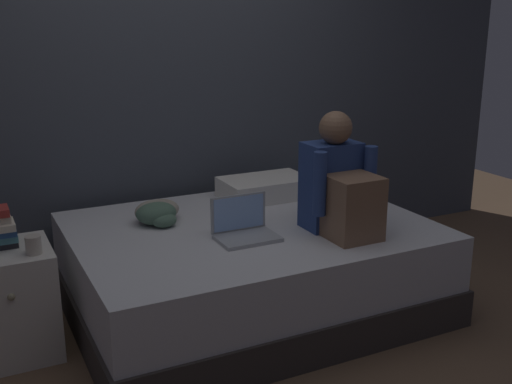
# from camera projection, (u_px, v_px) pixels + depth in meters

# --- Properties ---
(ground_plane) EXTENTS (8.00, 8.00, 0.00)m
(ground_plane) POSITION_uv_depth(u_px,v_px,m) (241.00, 338.00, 3.30)
(ground_plane) COLOR brown
(wall_back) EXTENTS (5.60, 0.10, 2.70)m
(wall_back) POSITION_uv_depth(u_px,v_px,m) (161.00, 66.00, 3.97)
(wall_back) COLOR #424751
(wall_back) RESTS_ON ground_plane
(bed) EXTENTS (2.00, 1.50, 0.52)m
(bed) POSITION_uv_depth(u_px,v_px,m) (250.00, 267.00, 3.58)
(bed) COLOR #332D2B
(bed) RESTS_ON ground_plane
(nightstand) EXTENTS (0.44, 0.46, 0.56)m
(nightstand) POSITION_uv_depth(u_px,v_px,m) (9.00, 302.00, 3.09)
(nightstand) COLOR beige
(nightstand) RESTS_ON ground_plane
(person_sitting) EXTENTS (0.39, 0.44, 0.66)m
(person_sitting) POSITION_uv_depth(u_px,v_px,m) (340.00, 187.00, 3.33)
(person_sitting) COLOR navy
(person_sitting) RESTS_ON bed
(laptop) EXTENTS (0.32, 0.23, 0.22)m
(laptop) POSITION_uv_depth(u_px,v_px,m) (244.00, 228.00, 3.28)
(laptop) COLOR #9EA0A5
(laptop) RESTS_ON bed
(pillow) EXTENTS (0.56, 0.36, 0.13)m
(pillow) POSITION_uv_depth(u_px,v_px,m) (265.00, 188.00, 4.02)
(pillow) COLOR silver
(pillow) RESTS_ON bed
(mug) EXTENTS (0.08, 0.08, 0.09)m
(mug) POSITION_uv_depth(u_px,v_px,m) (33.00, 245.00, 2.95)
(mug) COLOR #BCB2A3
(mug) RESTS_ON nightstand
(clothes_pile) EXTENTS (0.27, 0.29, 0.13)m
(clothes_pile) POSITION_uv_depth(u_px,v_px,m) (158.00, 212.00, 3.53)
(clothes_pile) COLOR gray
(clothes_pile) RESTS_ON bed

